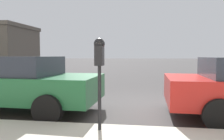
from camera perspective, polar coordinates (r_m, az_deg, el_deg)
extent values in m
plane|color=#3D3A3A|center=(6.35, 8.62, -9.34)|extent=(220.00, 220.00, 0.00)
cylinder|color=black|center=(3.80, -3.27, -7.29)|extent=(0.06, 0.06, 1.12)
cube|color=black|center=(3.73, -3.31, 3.76)|extent=(0.20, 0.14, 0.34)
sphere|color=black|center=(3.74, -3.32, 6.88)|extent=(0.19, 0.19, 0.19)
cube|color=gold|center=(3.84, -3.00, 3.13)|extent=(0.01, 0.11, 0.12)
cube|color=black|center=(3.84, -3.01, 4.90)|extent=(0.01, 0.10, 0.08)
cube|color=#1E5B33|center=(6.15, -23.86, -4.07)|extent=(1.98, 4.36, 0.62)
cube|color=#232833|center=(6.20, -25.32, 1.02)|extent=(1.69, 2.47, 0.47)
cylinder|color=black|center=(6.41, -9.13, -6.31)|extent=(0.24, 0.65, 0.64)
cylinder|color=black|center=(4.77, -16.45, -9.91)|extent=(0.24, 0.65, 0.64)
cylinder|color=black|center=(6.48, 21.45, -6.41)|extent=(0.24, 0.65, 0.64)
cylinder|color=black|center=(4.63, 26.23, -10.55)|extent=(0.24, 0.65, 0.64)
cylinder|color=black|center=(12.20, -22.34, -0.83)|extent=(0.32, 1.05, 1.04)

